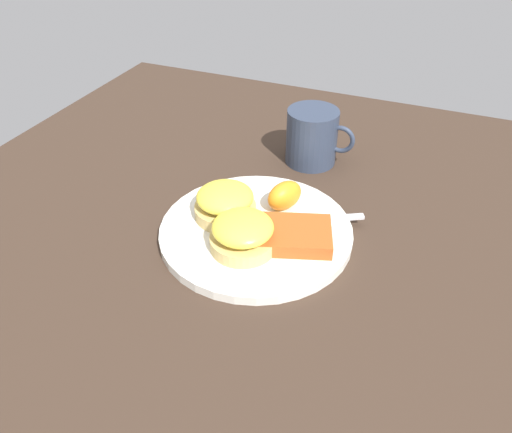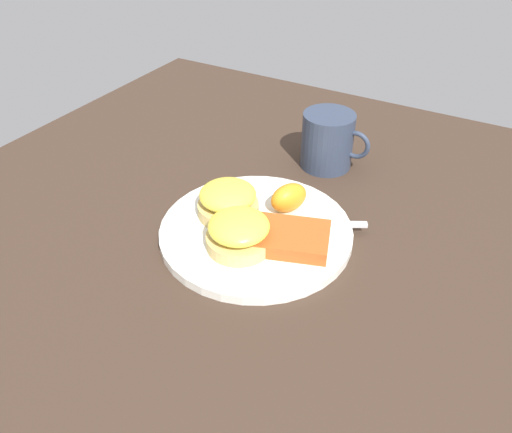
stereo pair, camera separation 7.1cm
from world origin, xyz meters
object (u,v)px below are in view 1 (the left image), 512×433
sandwich_benedict_left (225,203)px  orange_wedge (285,195)px  hashbrown_patty (289,235)px  fork (285,222)px  sandwich_benedict_right (241,233)px  cup (312,137)px

sandwich_benedict_left → orange_wedge: 0.09m
hashbrown_patty → fork: hashbrown_patty is taller
sandwich_benedict_right → cup: size_ratio=0.75×
sandwich_benedict_right → cup: (0.01, 0.28, 0.01)m
sandwich_benedict_left → hashbrown_patty: 0.11m
sandwich_benedict_right → sandwich_benedict_left: bearing=132.1°
cup → fork: bearing=-83.4°
orange_wedge → fork: size_ratio=0.31×
sandwich_benedict_right → fork: 0.08m
sandwich_benedict_left → sandwich_benedict_right: (0.05, -0.06, 0.00)m
hashbrown_patty → orange_wedge: bearing=114.0°
fork → cup: size_ratio=1.58×
fork → hashbrown_patty: bearing=-62.9°
sandwich_benedict_right → cup: bearing=87.4°
sandwich_benedict_left → hashbrown_patty: (0.11, -0.02, -0.01)m
sandwich_benedict_left → orange_wedge: size_ratio=1.52×
cup → sandwich_benedict_right: bearing=-92.6°
orange_wedge → fork: 0.04m
sandwich_benedict_left → fork: size_ratio=0.48×
orange_wedge → fork: orange_wedge is taller
sandwich_benedict_right → orange_wedge: size_ratio=1.52×
sandwich_benedict_right → fork: bearing=63.2°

